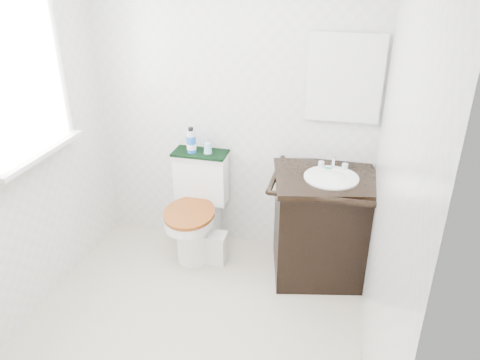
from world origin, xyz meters
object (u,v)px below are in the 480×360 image
at_px(trash_bin, 215,248).
at_px(mouthwash_bottle, 191,141).
at_px(toilet, 198,212).
at_px(vanity, 323,223).
at_px(cup, 208,148).

distance_m(trash_bin, mouthwash_bottle, 0.86).
bearing_deg(trash_bin, toilet, 142.27).
relative_size(toilet, trash_bin, 3.10).
xyz_separation_m(vanity, cup, (-0.94, 0.18, 0.44)).
relative_size(toilet, cup, 9.84).
xyz_separation_m(trash_bin, mouthwash_bottle, (-0.25, 0.25, 0.79)).
bearing_deg(vanity, cup, 169.08).
xyz_separation_m(mouthwash_bottle, cup, (0.13, 0.01, -0.05)).
bearing_deg(cup, toilet, -119.08).
xyz_separation_m(vanity, trash_bin, (-0.82, -0.08, -0.30)).
distance_m(vanity, cup, 1.05).
height_order(toilet, mouthwash_bottle, mouthwash_bottle).
height_order(mouthwash_bottle, cup, mouthwash_bottle).
bearing_deg(trash_bin, mouthwash_bottle, 135.27).
bearing_deg(vanity, trash_bin, -174.37).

